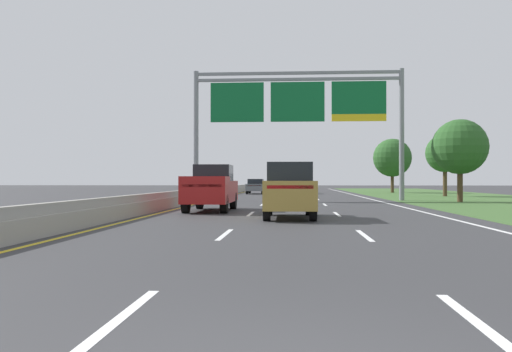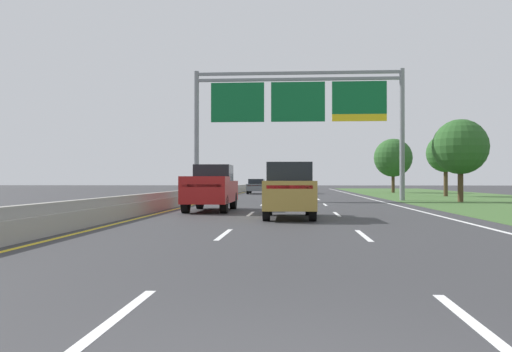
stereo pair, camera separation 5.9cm
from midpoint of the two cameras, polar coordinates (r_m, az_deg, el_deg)
The scene contains 12 objects.
ground_plane at distance 39.13m, azimuth 3.86°, elevation -2.56°, with size 220.00×220.00×0.00m, color #333335.
lane_striping at distance 38.67m, azimuth 3.86°, elevation -2.58°, with size 11.96×106.00×0.01m.
grass_verge_right at distance 41.54m, azimuth 23.50°, elevation -2.38°, with size 14.00×110.00×0.02m, color #3D602D.
median_barrier_concrete at distance 39.67m, azimuth -5.72°, elevation -2.01°, with size 0.60×110.00×0.85m.
overhead_sign_gantry at distance 39.61m, azimuth 4.29°, elevation 7.10°, with size 15.06×0.42×9.36m.
pickup_truck_red at distance 26.02m, azimuth -4.74°, elevation -1.27°, with size 2.01×5.40×2.20m.
car_grey_left_lane_sedan at distance 57.81m, azimuth -0.04°, elevation -1.06°, with size 1.87×4.42×1.57m.
car_gold_centre_lane_suv at distance 21.09m, azimuth 3.41°, elevation -1.40°, with size 1.98×4.73×2.11m.
car_silver_centre_lane_suv at distance 59.29m, azimuth 3.79°, elevation -0.77°, with size 1.95×4.72×2.11m.
roadside_tree_mid at distance 38.51m, azimuth 20.38°, elevation 2.85°, with size 3.63×3.63×5.46m.
roadside_tree_far at distance 51.48m, azimuth 19.00°, elevation 2.24°, with size 3.39×3.39×5.54m.
roadside_tree_distant at distance 64.64m, azimuth 13.95°, elevation 1.85°, with size 4.36×4.36×6.19m.
Camera 1 is at (-0.03, -4.10, 1.46)m, focal length 38.51 mm.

